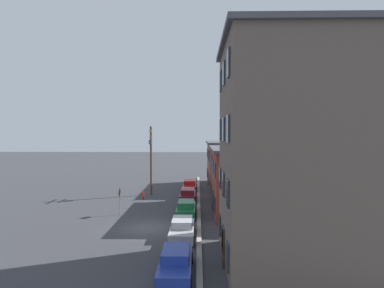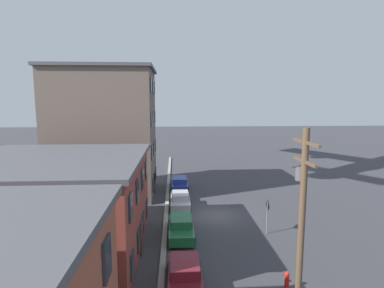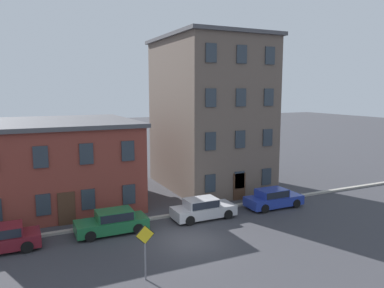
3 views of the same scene
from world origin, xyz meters
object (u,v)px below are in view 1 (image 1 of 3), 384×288
(fire_hydrant, at_px, (143,195))
(car_silver, at_px, (182,228))
(car_blue, at_px, (176,261))
(utility_pole, at_px, (151,157))
(car_green, at_px, (186,208))
(caution_sign, at_px, (120,197))
(car_maroon, at_px, (188,194))
(car_red, at_px, (190,185))

(fire_hydrant, bearing_deg, car_silver, 22.58)
(car_blue, height_order, utility_pole, utility_pole)
(car_green, bearing_deg, caution_sign, -90.08)
(car_maroon, relative_size, caution_sign, 1.64)
(car_red, bearing_deg, utility_pole, -56.93)
(car_red, distance_m, car_maroon, 6.32)
(car_red, xyz_separation_m, car_green, (12.63, -0.01, 0.00))
(caution_sign, bearing_deg, car_silver, 45.79)
(car_blue, height_order, fire_hydrant, car_blue)
(car_green, bearing_deg, car_red, 179.94)
(car_red, relative_size, car_maroon, 1.00)
(car_red, height_order, car_maroon, same)
(car_maroon, distance_m, utility_pole, 7.16)
(car_maroon, distance_m, caution_sign, 9.08)
(caution_sign, bearing_deg, fire_hydrant, 171.42)
(caution_sign, xyz_separation_m, fire_hydrant, (-6.77, 1.02, -1.30))
(car_maroon, relative_size, car_green, 1.00)
(car_red, height_order, car_silver, same)
(caution_sign, relative_size, utility_pole, 0.30)
(fire_hydrant, bearing_deg, car_blue, 15.77)
(utility_pole, bearing_deg, car_green, 27.44)
(caution_sign, distance_m, utility_pole, 10.08)
(car_silver, xyz_separation_m, fire_hydrant, (-13.05, -5.43, -0.27))
(car_silver, bearing_deg, car_blue, -0.58)
(car_red, bearing_deg, fire_hydrant, -43.22)
(car_silver, distance_m, caution_sign, 9.05)
(car_red, xyz_separation_m, caution_sign, (12.62, -6.52, 1.04))
(car_silver, bearing_deg, car_green, 179.49)
(car_blue, relative_size, caution_sign, 1.64)
(car_green, bearing_deg, car_silver, -0.51)
(car_red, distance_m, caution_sign, 14.24)
(car_green, relative_size, caution_sign, 1.64)
(car_silver, distance_m, fire_hydrant, 14.13)
(car_red, height_order, caution_sign, caution_sign)
(car_red, height_order, fire_hydrant, car_red)
(car_maroon, relative_size, car_blue, 1.00)
(car_red, xyz_separation_m, utility_pole, (3.20, -4.91, 4.24))
(car_green, distance_m, fire_hydrant, 8.72)
(car_red, xyz_separation_m, fire_hydrant, (5.85, -5.49, -0.27))
(utility_pole, xyz_separation_m, fire_hydrant, (2.65, -0.58, -4.50))
(car_red, bearing_deg, car_green, -0.06)
(car_maroon, relative_size, utility_pole, 0.50)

